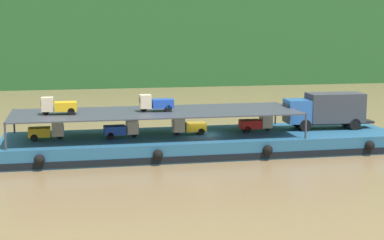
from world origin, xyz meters
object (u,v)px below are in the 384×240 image
(cargo_barge, at_px, (202,143))
(mini_truck_lower_fore, at_px, (256,123))
(covered_lorry, at_px, (326,109))
(mini_truck_lower_stern, at_px, (47,131))
(mini_truck_lower_aft, at_px, (122,129))
(mini_truck_lower_mid, at_px, (188,126))
(mini_truck_upper_stern, at_px, (58,106))
(mini_truck_upper_mid, at_px, (156,103))

(cargo_barge, xyz_separation_m, mini_truck_lower_fore, (4.86, 0.43, 1.44))
(covered_lorry, xyz_separation_m, mini_truck_lower_stern, (-23.69, -0.40, -1.00))
(covered_lorry, distance_m, mini_truck_lower_fore, 6.40)
(mini_truck_lower_aft, distance_m, mini_truck_lower_mid, 5.51)
(mini_truck_lower_fore, xyz_separation_m, mini_truck_upper_stern, (-16.40, -0.52, 2.00))
(mini_truck_upper_stern, xyz_separation_m, mini_truck_upper_mid, (7.72, 0.18, 0.00))
(mini_truck_lower_stern, xyz_separation_m, mini_truck_upper_stern, (0.97, -0.12, 2.00))
(cargo_barge, distance_m, mini_truck_lower_mid, 1.83)
(mini_truck_lower_fore, bearing_deg, mini_truck_lower_stern, -178.68)
(cargo_barge, bearing_deg, mini_truck_lower_fore, 5.11)
(mini_truck_lower_aft, distance_m, mini_truck_upper_mid, 3.47)
(mini_truck_lower_fore, relative_size, mini_truck_upper_stern, 1.00)
(mini_truck_lower_stern, bearing_deg, mini_truck_lower_aft, -2.86)
(covered_lorry, xyz_separation_m, mini_truck_upper_mid, (-15.01, -0.34, 1.00))
(covered_lorry, distance_m, mini_truck_lower_stern, 23.72)
(mini_truck_lower_stern, distance_m, mini_truck_lower_fore, 17.37)
(mini_truck_upper_stern, bearing_deg, covered_lorry, 1.30)
(mini_truck_lower_mid, xyz_separation_m, mini_truck_upper_stern, (-10.41, -0.11, 2.00))
(mini_truck_lower_stern, distance_m, mini_truck_upper_stern, 2.22)
(mini_truck_lower_mid, bearing_deg, mini_truck_lower_fore, 3.88)
(covered_lorry, height_order, mini_truck_upper_stern, mini_truck_upper_stern)
(mini_truck_lower_aft, bearing_deg, cargo_barge, 2.23)
(covered_lorry, bearing_deg, mini_truck_lower_fore, 179.98)
(cargo_barge, relative_size, mini_truck_lower_aft, 11.58)
(covered_lorry, xyz_separation_m, mini_truck_lower_mid, (-12.32, -0.40, -1.00))
(cargo_barge, bearing_deg, mini_truck_lower_stern, 179.84)
(mini_truck_lower_mid, bearing_deg, mini_truck_lower_aft, -177.01)
(mini_truck_lower_aft, bearing_deg, mini_truck_upper_stern, 177.93)
(mini_truck_lower_fore, height_order, mini_truck_upper_stern, mini_truck_upper_stern)
(cargo_barge, relative_size, mini_truck_upper_mid, 11.78)
(mini_truck_upper_stern, bearing_deg, cargo_barge, 0.40)
(covered_lorry, relative_size, mini_truck_upper_mid, 2.89)
(mini_truck_upper_mid, bearing_deg, covered_lorry, 1.29)
(mini_truck_lower_stern, relative_size, mini_truck_upper_mid, 1.00)
(mini_truck_lower_aft, bearing_deg, mini_truck_upper_mid, 7.16)
(mini_truck_lower_stern, relative_size, mini_truck_lower_aft, 0.99)
(mini_truck_lower_mid, bearing_deg, covered_lorry, 1.88)
(mini_truck_lower_mid, height_order, mini_truck_lower_fore, same)
(mini_truck_lower_fore, xyz_separation_m, mini_truck_upper_mid, (-8.68, -0.34, 2.00))
(covered_lorry, relative_size, mini_truck_lower_mid, 2.86)
(mini_truck_lower_mid, xyz_separation_m, mini_truck_upper_mid, (-2.69, 0.07, 2.00))
(cargo_barge, distance_m, mini_truck_upper_stern, 12.04)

